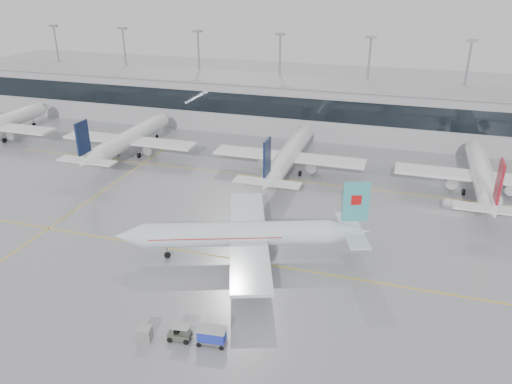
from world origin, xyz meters
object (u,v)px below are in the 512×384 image
(air_canada_jet, at_px, (247,234))
(baggage_cart, at_px, (212,335))
(baggage_tug, at_px, (180,335))
(gse_unit, at_px, (145,334))

(air_canada_jet, bearing_deg, baggage_cart, 76.61)
(baggage_tug, height_order, gse_unit, baggage_tug)
(baggage_tug, relative_size, baggage_cart, 1.14)
(air_canada_jet, relative_size, baggage_cart, 10.43)
(baggage_tug, xyz_separation_m, baggage_cart, (3.58, 0.39, 0.50))
(air_canada_jet, height_order, gse_unit, air_canada_jet)
(baggage_tug, bearing_deg, baggage_cart, -0.00)
(baggage_cart, relative_size, gse_unit, 2.21)
(gse_unit, bearing_deg, air_canada_jet, 64.03)
(air_canada_jet, distance_m, gse_unit, 20.51)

